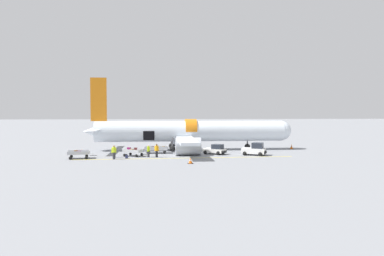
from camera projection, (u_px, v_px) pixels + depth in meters
The scene contains 17 objects.
ground_plane at pixel (199, 152), 51.03m from camera, with size 500.00×500.00×0.00m, color gray.
apron_marking_line at pixel (185, 158), 44.49m from camera, with size 29.01×0.81×0.01m.
airplane at pixel (187, 132), 54.13m from camera, with size 33.10×26.40×11.29m.
baggage_tug_lead at pixel (215, 150), 48.62m from camera, with size 3.37×3.11×1.43m.
baggage_tug_mid at pixel (255, 150), 47.50m from camera, with size 3.64×2.93×1.75m.
baggage_cart_loading at pixel (133, 152), 46.38m from camera, with size 3.46×2.54×1.20m.
baggage_cart_queued at pixel (157, 150), 49.88m from camera, with size 4.30×2.13×1.01m.
baggage_cart_empty at pixel (79, 154), 43.97m from camera, with size 3.74×2.41×1.11m.
ground_crew_loader_a at pixel (148, 151), 45.43m from camera, with size 0.50×0.55×1.63m.
ground_crew_loader_b at pixel (114, 151), 45.12m from camera, with size 0.51×0.51×1.59m.
ground_crew_driver at pixel (157, 150), 45.26m from camera, with size 0.61×0.54×1.80m.
ground_crew_supervisor at pixel (114, 152), 43.37m from camera, with size 0.63×0.50×1.80m.
suitcase_on_tarmac_upright at pixel (127, 157), 44.01m from camera, with size 0.36×0.25×0.59m.
safety_cone_nose at pixel (291, 147), 55.60m from camera, with size 0.60×0.60×0.79m.
safety_cone_engine_left at pixel (190, 161), 39.75m from camera, with size 0.65×0.65×0.68m.
safety_cone_wingtip at pixel (197, 153), 47.40m from camera, with size 0.45×0.45×0.78m.
safety_cone_tail at pixel (82, 151), 50.49m from camera, with size 0.46×0.46×0.58m.
Camera 1 is at (-5.92, -50.47, 5.95)m, focal length 32.00 mm.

